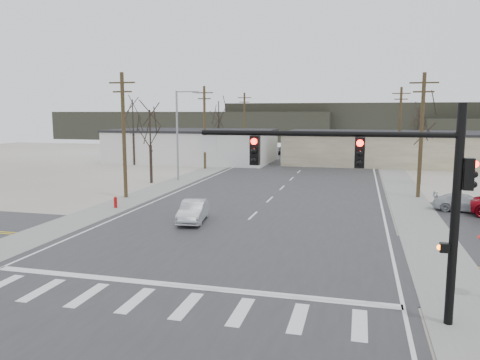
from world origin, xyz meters
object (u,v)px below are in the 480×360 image
(sedan_crossing, at_px, (193,211))
(car_far_b, at_px, (284,150))
(car_far_a, at_px, (348,153))
(fire_hydrant, at_px, (115,202))
(car_parked_silver, at_px, (465,203))
(traffic_signal_mast, at_px, (393,182))

(sedan_crossing, distance_m, car_far_b, 48.70)
(car_far_a, height_order, car_far_b, car_far_b)
(fire_hydrant, height_order, car_far_b, car_far_b)
(car_parked_silver, bearing_deg, car_far_a, 24.44)
(fire_hydrant, bearing_deg, car_far_b, 83.97)
(car_far_a, relative_size, car_parked_silver, 1.15)
(fire_hydrant, relative_size, car_far_b, 0.21)
(fire_hydrant, distance_m, car_far_a, 45.54)
(car_parked_silver, bearing_deg, traffic_signal_mast, 173.51)
(traffic_signal_mast, height_order, fire_hydrant, traffic_signal_mast)
(fire_hydrant, height_order, car_far_a, car_far_a)
(traffic_signal_mast, xyz_separation_m, car_far_a, (-2.85, 57.12, -3.94))
(car_far_a, bearing_deg, traffic_signal_mast, 106.15)
(traffic_signal_mast, xyz_separation_m, sedan_crossing, (-11.15, 11.58, -3.96))
(traffic_signal_mast, bearing_deg, fire_hydrant, 141.87)
(fire_hydrant, bearing_deg, sedan_crossing, -20.72)
(sedan_crossing, xyz_separation_m, car_far_b, (-2.07, 48.66, 0.03))
(car_far_a, height_order, car_parked_silver, car_far_a)
(fire_hydrant, xyz_separation_m, car_parked_silver, (24.20, 5.00, 0.18))
(car_parked_silver, bearing_deg, car_far_b, 36.38)
(fire_hydrant, relative_size, sedan_crossing, 0.21)
(car_far_b, bearing_deg, car_far_a, -22.32)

